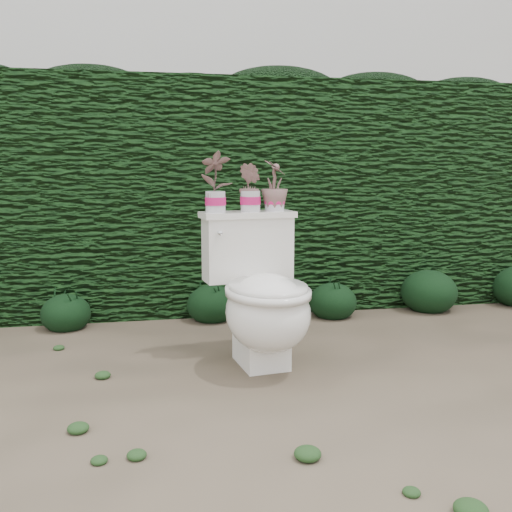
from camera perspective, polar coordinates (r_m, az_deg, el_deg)
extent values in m
plane|color=#74644F|center=(2.86, -3.39, -11.83)|extent=(60.00, 60.00, 0.00)
cube|color=#183F15|center=(4.27, -6.36, 5.99)|extent=(8.00, 1.00, 1.60)
cube|color=silver|center=(8.76, -4.89, 15.31)|extent=(8.00, 3.50, 4.00)
cube|color=white|center=(2.97, 0.50, -8.96)|extent=(0.26, 0.33, 0.20)
ellipsoid|color=white|center=(2.82, 1.17, -5.68)|extent=(0.47, 0.56, 0.39)
cube|color=white|center=(3.07, -0.84, 0.72)|extent=(0.49, 0.23, 0.34)
cube|color=white|center=(3.05, -0.84, 4.17)|extent=(0.52, 0.25, 0.03)
cylinder|color=silver|center=(2.91, -3.74, 2.35)|extent=(0.03, 0.06, 0.02)
sphere|color=silver|center=(2.88, -3.58, 2.29)|extent=(0.03, 0.03, 0.03)
imported|color=#216A26|center=(2.99, -4.09, 7.28)|extent=(0.19, 0.15, 0.30)
imported|color=#216A26|center=(3.04, -0.57, 6.73)|extent=(0.15, 0.16, 0.24)
imported|color=#216A26|center=(3.09, 1.87, 6.90)|extent=(0.16, 0.16, 0.26)
ellipsoid|color=black|center=(3.81, -18.51, -5.07)|extent=(0.31, 0.31, 0.25)
ellipsoid|color=black|center=(3.82, -4.45, -4.44)|extent=(0.33, 0.33, 0.27)
ellipsoid|color=black|center=(3.93, 7.69, -4.15)|extent=(0.32, 0.32, 0.26)
ellipsoid|color=black|center=(4.25, 16.92, -3.09)|extent=(0.40, 0.40, 0.32)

